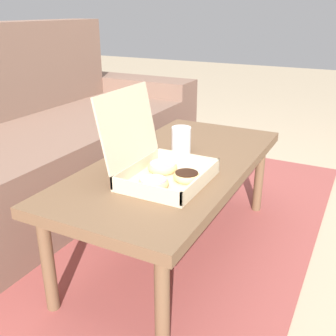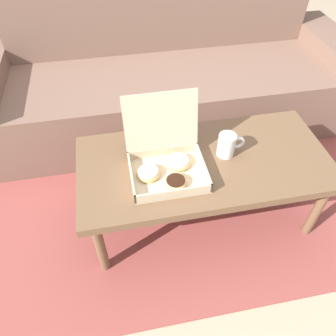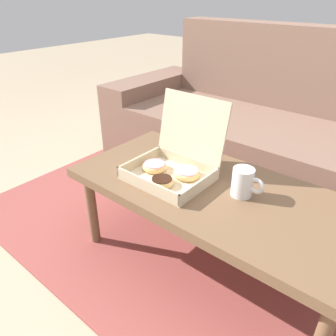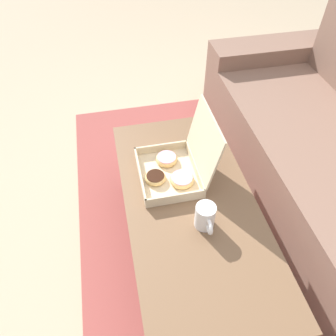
{
  "view_description": "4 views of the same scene",
  "coord_description": "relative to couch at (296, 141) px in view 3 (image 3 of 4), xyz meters",
  "views": [
    {
      "loc": [
        -1.29,
        -0.72,
        0.97
      ],
      "look_at": [
        -0.18,
        -0.15,
        0.46
      ],
      "focal_mm": 42.0,
      "sensor_mm": 36.0,
      "label": 1
    },
    {
      "loc": [
        -0.36,
        -1.08,
        1.45
      ],
      "look_at": [
        -0.18,
        -0.15,
        0.46
      ],
      "focal_mm": 35.0,
      "sensor_mm": 36.0,
      "label": 2
    },
    {
      "loc": [
        0.55,
        -1.02,
        1.09
      ],
      "look_at": [
        -0.18,
        -0.15,
        0.46
      ],
      "focal_mm": 35.0,
      "sensor_mm": 36.0,
      "label": 3
    },
    {
      "loc": [
        0.79,
        -0.35,
        1.51
      ],
      "look_at": [
        -0.18,
        -0.15,
        0.46
      ],
      "focal_mm": 35.0,
      "sensor_mm": 36.0,
      "label": 4
    }
  ],
  "objects": [
    {
      "name": "coffee_mug",
      "position": [
        0.11,
        -0.88,
        0.17
      ],
      "size": [
        0.12,
        0.08,
        0.11
      ],
      "color": "white",
      "rests_on": "coffee_table"
    },
    {
      "name": "pastry_box",
      "position": [
        -0.18,
        -0.93,
        0.17
      ],
      "size": [
        0.32,
        0.31,
        0.31
      ],
      "color": "beige",
      "rests_on": "coffee_table"
    },
    {
      "name": "couch",
      "position": [
        0.0,
        0.0,
        0.0
      ],
      "size": [
        2.44,
        0.82,
        0.9
      ],
      "color": "#7A5B4C",
      "rests_on": "ground_plane"
    },
    {
      "name": "area_rug",
      "position": [
        0.0,
        -0.52,
        -0.29
      ],
      "size": [
        2.56,
        1.83,
        0.01
      ],
      "primitive_type": "cube",
      "color": "#994742",
      "rests_on": "ground_plane"
    },
    {
      "name": "ground_plane",
      "position": [
        0.0,
        -0.82,
        -0.3
      ],
      "size": [
        12.0,
        12.0,
        0.0
      ],
      "primitive_type": "plane",
      "color": "tan"
    },
    {
      "name": "coffee_table",
      "position": [
        0.0,
        -0.9,
        0.07
      ],
      "size": [
        1.14,
        0.55,
        0.41
      ],
      "color": "brown",
      "rests_on": "ground_plane"
    }
  ]
}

